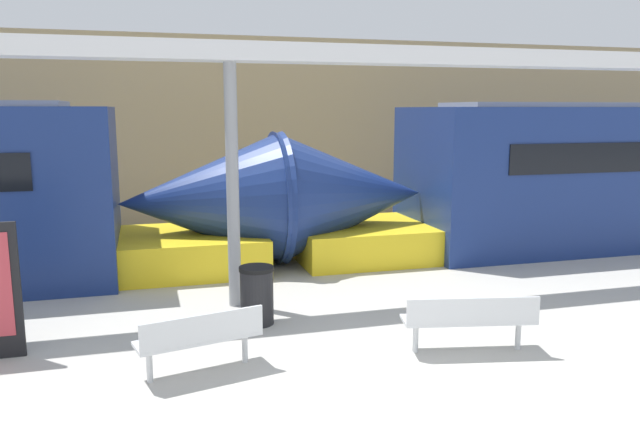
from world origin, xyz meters
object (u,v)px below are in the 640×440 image
bench_far (200,336)px  trash_bin (257,295)px  support_column_near (233,187)px  bench_near (470,317)px

bench_far → trash_bin: size_ratio=1.79×
trash_bin → support_column_near: size_ratio=0.23×
trash_bin → support_column_near: (-0.18, 0.97, 1.45)m
bench_near → bench_far: 3.34m
bench_far → support_column_near: bearing=59.7°
bench_far → bench_near: bearing=-18.1°
trash_bin → bench_near: bearing=-37.3°
bench_far → trash_bin: 1.81m
bench_far → trash_bin: trash_bin is taller
bench_near → bench_far: bearing=-173.1°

